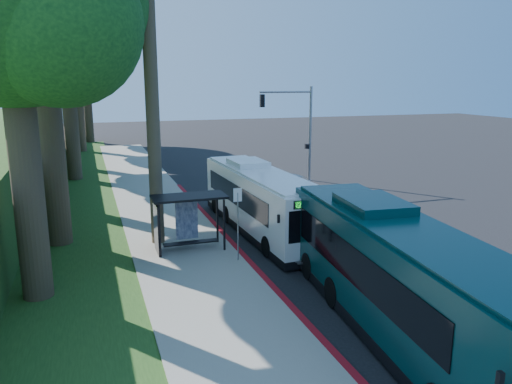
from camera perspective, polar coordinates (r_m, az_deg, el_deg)
name	(u,v)px	position (r m, az deg, el deg)	size (l,w,h in m)	color
ground	(306,220)	(27.30, 5.77, -3.20)	(140.00, 140.00, 0.00)	black
sidewalk	(172,232)	(25.22, -9.54, -4.52)	(4.50, 70.00, 0.12)	gray
red_curb	(240,252)	(22.00, -1.81, -6.92)	(0.25, 30.00, 0.13)	maroon
grass_verge	(54,217)	(29.82, -22.05, -2.66)	(8.00, 70.00, 0.06)	#234719
bus_shelter	(183,212)	(22.04, -8.34, -2.27)	(3.20, 1.51, 2.55)	black
stop_sign_pole	(238,214)	(20.37, -2.10, -2.58)	(0.35, 0.06, 3.17)	gray
traffic_signal_pole	(298,122)	(37.06, 4.80, 7.97)	(4.10, 0.30, 7.00)	gray
tree_2	(65,37)	(39.92, -20.94, 16.25)	(8.82, 8.40, 15.12)	#382B1E
tree_3	(42,25)	(48.09, -23.29, 17.12)	(10.08, 9.60, 17.28)	#382B1E
tree_4	(76,57)	(55.85, -19.91, 14.31)	(8.40, 8.00, 14.14)	#382B1E
tree_5	(86,67)	(63.82, -18.88, 13.40)	(7.35, 7.00, 12.86)	#382B1E
tree_6	(12,5)	(18.04, -26.10, 18.67)	(7.56, 7.20, 13.74)	#382B1E
white_bus	(260,199)	(24.85, 0.47, -0.84)	(2.78, 11.30, 3.34)	white
teal_bus	(400,276)	(15.47, 16.15, -9.24)	(3.84, 12.58, 3.69)	#093032
pickup	(294,188)	(31.80, 4.39, 0.50)	(2.49, 5.39, 1.50)	silver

